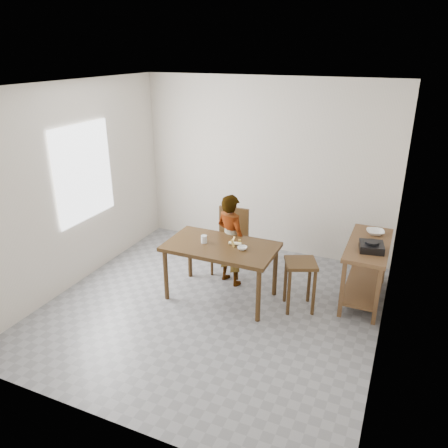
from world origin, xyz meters
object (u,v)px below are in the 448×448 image
at_px(prep_counter, 365,271).
at_px(stool, 299,285).
at_px(dining_chair, 229,242).
at_px(child, 231,240).
at_px(dining_table, 221,271).

bearing_deg(prep_counter, stool, -142.27).
relative_size(dining_chair, stool, 1.43).
bearing_deg(stool, dining_chair, 155.16).
height_order(child, dining_chair, child).
relative_size(dining_table, stool, 2.15).
bearing_deg(child, dining_table, 116.83).
relative_size(dining_table, dining_chair, 1.51).
distance_m(prep_counter, child, 1.80).
bearing_deg(stool, child, 165.48).
bearing_deg(dining_chair, stool, -27.96).
bearing_deg(dining_table, stool, 8.27).
bearing_deg(dining_chair, prep_counter, -2.92).
bearing_deg(prep_counter, dining_table, -157.85).
height_order(dining_table, stool, dining_table).
height_order(dining_table, child, child).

